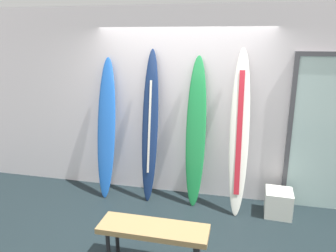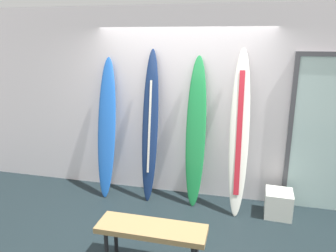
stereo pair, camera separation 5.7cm
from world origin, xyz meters
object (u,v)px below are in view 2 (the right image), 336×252
Objects in this scene: surfboard_cobalt at (107,128)px; display_block_left at (278,204)px; surfboard_navy at (150,128)px; glass_door at (334,133)px; surfboard_ivory at (239,133)px; surfboard_emerald at (196,133)px; bench at (152,231)px.

surfboard_cobalt is 2.66m from display_block_left.
surfboard_navy is 1.01× the size of glass_door.
surfboard_ivory reaches higher than surfboard_navy.
surfboard_ivory is (0.60, -0.07, 0.07)m from surfboard_emerald.
surfboard_ivory is (1.94, -0.03, 0.08)m from surfboard_cobalt.
bench is (-0.81, -1.45, -0.70)m from surfboard_ivory.
surfboard_ivory is at bearing -6.45° from surfboard_emerald.
surfboard_cobalt is 0.67m from surfboard_navy.
surfboard_emerald reaches higher than bench.
bench is at bearing -72.97° from surfboard_navy.
surfboard_cobalt is at bearing -177.94° from surfboard_navy.
glass_door is at bearing 40.19° from bench.
bench reaches higher than display_block_left.
surfboard_emerald is 1.84m from glass_door.
surfboard_cobalt is 1.94m from surfboard_ivory.
surfboard_emerald is (1.34, 0.04, 0.01)m from surfboard_cobalt.
surfboard_cobalt is 1.34m from surfboard_emerald.
surfboard_emerald reaches higher than surfboard_cobalt.
glass_door is 2.76m from bench.
surfboard_cobalt is at bearing -175.58° from glass_door.
surfboard_cobalt is at bearing 127.44° from bench.
surfboard_cobalt is at bearing -178.38° from surfboard_emerald.
surfboard_navy is at bearing 107.03° from bench.
display_block_left is (0.58, -0.07, -0.94)m from surfboard_ivory.
bench is at bearing -119.19° from surfboard_ivory.
surfboard_emerald is (0.67, 0.01, -0.04)m from surfboard_navy.
surfboard_emerald is 0.97× the size of glass_door.
surfboard_emerald is at bearing 173.55° from surfboard_ivory.
glass_door reaches higher than surfboard_emerald.
glass_door is at bearing 4.42° from surfboard_cobalt.
surfboard_navy is at bearing 2.06° from surfboard_cobalt.
glass_door is (1.83, 0.21, 0.08)m from surfboard_emerald.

